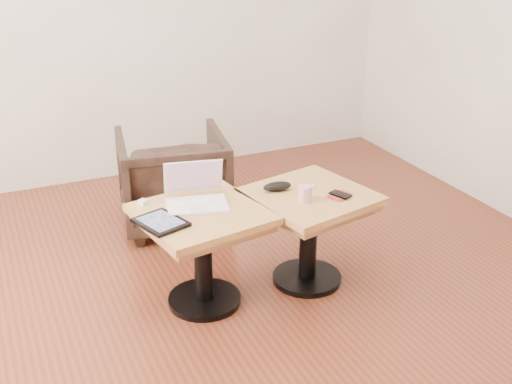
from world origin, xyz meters
name	(u,v)px	position (x,y,z in m)	size (l,w,h in m)	color
room_shell	(229,66)	(0.00, 0.00, 1.35)	(4.52, 4.52, 2.71)	#4A2B18
side_table_left	(202,235)	(-0.09, 0.21, 0.42)	(0.71, 0.71, 0.56)	black
side_table_right	(309,216)	(0.54, 0.18, 0.42)	(0.73, 0.73, 0.56)	black
laptop	(196,196)	(-0.08, 0.31, 0.60)	(0.37, 0.36, 0.22)	white
tablet	(161,222)	(-0.32, 0.15, 0.57)	(0.27, 0.30, 0.02)	black
charging_adapter	(143,202)	(-0.34, 0.41, 0.57)	(0.04, 0.04, 0.03)	white
glasses_case	(277,186)	(0.39, 0.28, 0.58)	(0.17, 0.07, 0.05)	black
striped_cup	(305,194)	(0.45, 0.08, 0.61)	(0.07, 0.07, 0.09)	#CE4979
earbuds_tangle	(312,186)	(0.59, 0.25, 0.57)	(0.08, 0.05, 0.01)	white
phone_on_sleeve	(340,195)	(0.67, 0.07, 0.57)	(0.15, 0.13, 0.02)	#A92B29
armchair	(173,179)	(0.07, 1.22, 0.32)	(0.69, 0.71, 0.65)	black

